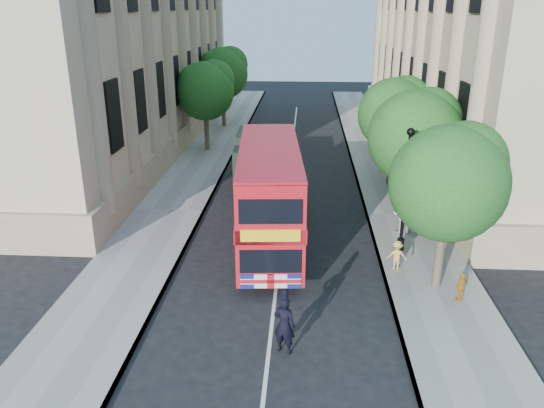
% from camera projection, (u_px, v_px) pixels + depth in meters
% --- Properties ---
extents(ground, '(120.00, 120.00, 0.00)m').
position_uv_depth(ground, '(271.00, 329.00, 16.85)').
color(ground, black).
rests_on(ground, ground).
extents(pavement_right, '(3.50, 80.00, 0.12)m').
position_uv_depth(pavement_right, '(402.00, 216.00, 25.84)').
color(pavement_right, gray).
rests_on(pavement_right, ground).
extents(pavement_left, '(3.50, 80.00, 0.12)m').
position_uv_depth(pavement_left, '(170.00, 211.00, 26.53)').
color(pavement_left, gray).
rests_on(pavement_left, ground).
extents(building_right, '(12.00, 38.00, 18.00)m').
position_uv_depth(building_right, '(501.00, 17.00, 35.32)').
color(building_right, tan).
rests_on(building_right, ground).
extents(building_left, '(12.00, 38.00, 18.00)m').
position_uv_depth(building_left, '(97.00, 17.00, 36.98)').
color(building_left, tan).
rests_on(building_left, ground).
extents(tree_right_near, '(4.00, 4.00, 6.08)m').
position_uv_depth(tree_right_near, '(450.00, 177.00, 17.86)').
color(tree_right_near, '#473828').
rests_on(tree_right_near, ground).
extents(tree_right_mid, '(4.20, 4.20, 6.37)m').
position_uv_depth(tree_right_mid, '(416.00, 132.00, 23.40)').
color(tree_right_mid, '#473828').
rests_on(tree_right_mid, ground).
extents(tree_right_far, '(4.00, 4.00, 6.15)m').
position_uv_depth(tree_right_far, '(395.00, 110.00, 29.05)').
color(tree_right_far, '#473828').
rests_on(tree_right_far, ground).
extents(tree_left_far, '(4.00, 4.00, 6.30)m').
position_uv_depth(tree_left_far, '(206.00, 88.00, 36.26)').
color(tree_left_far, '#473828').
rests_on(tree_left_far, ground).
extents(tree_left_back, '(4.20, 4.20, 6.65)m').
position_uv_depth(tree_left_back, '(223.00, 71.00, 43.65)').
color(tree_left_back, '#473828').
rests_on(tree_left_back, ground).
extents(lamp_post, '(0.32, 0.32, 5.16)m').
position_uv_depth(lamp_post, '(405.00, 196.00, 21.29)').
color(lamp_post, black).
rests_on(lamp_post, pavement_right).
extents(double_decker_bus, '(3.11, 9.30, 4.22)m').
position_uv_depth(double_decker_bus, '(269.00, 194.00, 22.05)').
color(double_decker_bus, '#B30C16').
rests_on(double_decker_bus, ground).
extents(box_van, '(2.25, 5.21, 2.94)m').
position_uv_depth(box_van, '(256.00, 160.00, 30.17)').
color(box_van, black).
rests_on(box_van, ground).
extents(police_constable, '(0.78, 0.64, 1.84)m').
position_uv_depth(police_constable, '(284.00, 325.00, 15.47)').
color(police_constable, black).
rests_on(police_constable, ground).
extents(woman_pedestrian, '(0.86, 0.69, 1.69)m').
position_uv_depth(woman_pedestrian, '(402.00, 215.00, 23.55)').
color(woman_pedestrian, beige).
rests_on(woman_pedestrian, pavement_right).
extents(child_a, '(0.67, 0.58, 1.08)m').
position_uv_depth(child_a, '(461.00, 287.00, 18.06)').
color(child_a, '#C17F22').
rests_on(child_a, pavement_right).
extents(child_b, '(0.79, 0.48, 1.19)m').
position_uv_depth(child_b, '(397.00, 255.00, 20.26)').
color(child_b, gold).
rests_on(child_b, pavement_right).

